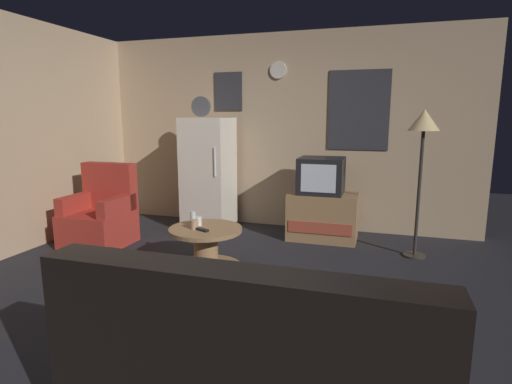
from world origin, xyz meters
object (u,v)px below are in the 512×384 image
at_px(fridge, 209,174).
at_px(armchair, 101,217).
at_px(crt_tv, 321,176).
at_px(tv_stand, 323,216).
at_px(remote_control, 202,230).
at_px(mug_ceramic_tan, 194,224).
at_px(mug_ceramic_white, 198,221).
at_px(standing_lamp, 423,132).
at_px(coffee_table, 206,249).
at_px(wine_glass, 193,219).
at_px(couch, 250,374).

height_order(fridge, armchair, fridge).
height_order(crt_tv, armchair, crt_tv).
bearing_deg(tv_stand, remote_control, -121.80).
distance_m(tv_stand, mug_ceramic_tan, 1.82).
xyz_separation_m(remote_control, armchair, (-1.57, 0.53, -0.11)).
height_order(crt_tv, mug_ceramic_white, crt_tv).
bearing_deg(fridge, remote_control, -68.57).
xyz_separation_m(crt_tv, mug_ceramic_tan, (-1.01, -1.48, -0.32)).
bearing_deg(standing_lamp, crt_tv, 161.98).
height_order(standing_lamp, coffee_table, standing_lamp).
bearing_deg(wine_glass, crt_tv, 52.33).
distance_m(mug_ceramic_white, armchair, 1.50).
bearing_deg(standing_lamp, remote_control, -149.89).
bearing_deg(crt_tv, wine_glass, -127.67).
xyz_separation_m(crt_tv, standing_lamp, (1.10, -0.36, 0.56)).
bearing_deg(armchair, remote_control, -18.63).
distance_m(tv_stand, mug_ceramic_white, 1.73).
height_order(mug_ceramic_white, mug_ceramic_tan, same).
xyz_separation_m(crt_tv, remote_control, (-0.91, -1.52, -0.35)).
height_order(fridge, couch, fridge).
distance_m(remote_control, couch, 2.09).
height_order(coffee_table, mug_ceramic_white, mug_ceramic_white).
xyz_separation_m(mug_ceramic_tan, couch, (1.16, -1.83, -0.17)).
height_order(fridge, coffee_table, fridge).
distance_m(tv_stand, armchair, 2.70).
height_order(wine_glass, mug_ceramic_tan, wine_glass).
relative_size(tv_stand, armchair, 0.87).
height_order(coffee_table, remote_control, remote_control).
bearing_deg(remote_control, armchair, -174.70).
relative_size(crt_tv, mug_ceramic_tan, 6.00).
bearing_deg(mug_ceramic_white, remote_control, -54.23).
distance_m(crt_tv, couch, 3.35).
height_order(tv_stand, couch, couch).
bearing_deg(fridge, couch, -63.41).
bearing_deg(tv_stand, couch, -87.88).
xyz_separation_m(coffee_table, couch, (1.08, -1.90, 0.09)).
distance_m(wine_glass, remote_control, 0.22).
xyz_separation_m(fridge, tv_stand, (1.56, -0.05, -0.46)).
bearing_deg(crt_tv, standing_lamp, -18.02).
height_order(fridge, crt_tv, fridge).
bearing_deg(mug_ceramic_tan, mug_ceramic_white, 99.98).
distance_m(wine_glass, mug_ceramic_white, 0.06).
bearing_deg(crt_tv, tv_stand, 1.60).
height_order(fridge, standing_lamp, fridge).
height_order(fridge, wine_glass, fridge).
bearing_deg(couch, armchair, 138.64).
xyz_separation_m(crt_tv, couch, (0.16, -3.31, -0.49)).
bearing_deg(remote_control, wine_glass, 163.24).
relative_size(tv_stand, coffee_table, 1.17).
distance_m(coffee_table, wine_glass, 0.33).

